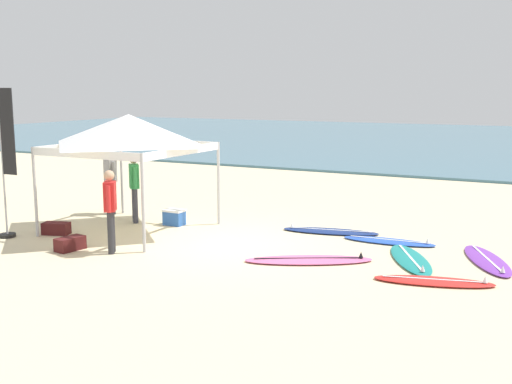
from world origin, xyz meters
TOP-DOWN VIEW (x-y plane):
  - ground_plane at (0.00, 0.00)m, footprint 80.00×80.00m
  - sea at (0.00, 30.02)m, footprint 80.00×36.00m
  - canopy_tent at (-2.64, 0.21)m, footprint 3.14×3.14m
  - surfboard_pink at (2.16, -0.40)m, footprint 2.52×1.79m
  - surfboard_teal at (3.92, 0.53)m, footprint 1.55×2.30m
  - surfboard_blue at (3.16, 1.78)m, footprint 2.04×0.65m
  - surfboard_navy at (1.67, 2.10)m, footprint 2.33×1.04m
  - surfboard_purple at (5.26, 1.15)m, footprint 1.46×2.34m
  - surfboard_red at (4.61, -0.68)m, footprint 2.12×1.04m
  - person_green at (-3.10, 0.93)m, footprint 0.41×0.42m
  - person_grey at (-4.37, 1.52)m, footprint 0.51×0.35m
  - person_red at (-1.70, -1.64)m, footprint 0.38×0.48m
  - banner_flag at (-4.60, -1.66)m, footprint 0.60×0.36m
  - gear_bag_near_tent at (-3.92, -0.95)m, footprint 0.67×0.49m
  - gear_bag_by_pole at (-2.61, -1.88)m, footprint 0.41×0.64m
  - cooler_box at (-2.06, 1.13)m, footprint 0.50×0.36m

SIDE VIEW (x-z plane):
  - ground_plane at x=0.00m, z-range 0.00..0.00m
  - surfboard_pink at x=2.16m, z-range -0.06..0.13m
  - surfboard_purple at x=5.26m, z-range -0.06..0.13m
  - surfboard_teal at x=3.92m, z-range -0.06..0.13m
  - surfboard_navy at x=1.67m, z-range -0.06..0.13m
  - surfboard_red at x=4.61m, z-range -0.06..0.13m
  - surfboard_blue at x=3.16m, z-range -0.06..0.13m
  - sea at x=0.00m, z-range 0.00..0.10m
  - gear_bag_near_tent at x=-3.92m, z-range 0.00..0.28m
  - gear_bag_by_pole at x=-2.61m, z-range 0.00..0.28m
  - cooler_box at x=-2.06m, z-range 0.00..0.39m
  - person_green at x=-3.10m, z-range 0.13..1.84m
  - person_grey at x=-4.37m, z-range 0.13..1.84m
  - person_red at x=-1.70m, z-range 0.13..1.84m
  - banner_flag at x=-4.60m, z-range -0.13..3.27m
  - canopy_tent at x=-2.64m, z-range 1.01..3.76m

